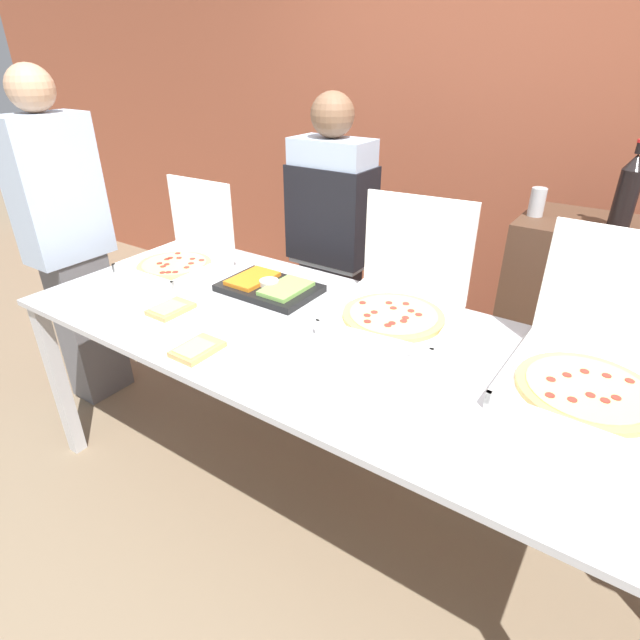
# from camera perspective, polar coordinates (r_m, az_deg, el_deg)

# --- Properties ---
(ground_plane) EXTENTS (16.00, 16.00, 0.00)m
(ground_plane) POSITION_cam_1_polar(r_m,az_deg,el_deg) (2.42, 0.00, -19.11)
(ground_plane) COLOR #847056
(brick_wall_behind) EXTENTS (10.00, 0.06, 2.80)m
(brick_wall_behind) POSITION_cam_1_polar(r_m,az_deg,el_deg) (3.22, 18.39, 20.08)
(brick_wall_behind) COLOR #9E5138
(brick_wall_behind) RESTS_ON ground_plane
(buffet_table) EXTENTS (2.46, 1.00, 0.85)m
(buffet_table) POSITION_cam_1_polar(r_m,az_deg,el_deg) (1.93, 0.00, -3.43)
(buffet_table) COLOR silver
(buffet_table) RESTS_ON ground_plane
(pizza_box_near_right) EXTENTS (0.49, 0.50, 0.47)m
(pizza_box_near_right) POSITION_cam_1_polar(r_m,az_deg,el_deg) (1.75, 28.98, -4.68)
(pizza_box_near_right) COLOR white
(pizza_box_near_right) RESTS_ON buffet_table
(pizza_box_near_left) EXTENTS (0.49, 0.51, 0.45)m
(pizza_box_near_left) POSITION_cam_1_polar(r_m,az_deg,el_deg) (1.98, 9.06, 2.39)
(pizza_box_near_left) COLOR white
(pizza_box_near_left) RESTS_ON buffet_table
(pizza_box_far_right) EXTENTS (0.41, 0.43, 0.40)m
(pizza_box_far_right) POSITION_cam_1_polar(r_m,az_deg,el_deg) (2.53, -15.57, 7.30)
(pizza_box_far_right) COLOR white
(pizza_box_far_right) RESTS_ON buffet_table
(paper_plate_front_right) EXTENTS (0.25, 0.25, 0.03)m
(paper_plate_front_right) POSITION_cam_1_polar(r_m,az_deg,el_deg) (2.11, -16.66, 1.08)
(paper_plate_front_right) COLOR white
(paper_plate_front_right) RESTS_ON buffet_table
(paper_plate_front_center) EXTENTS (0.22, 0.22, 0.03)m
(paper_plate_front_center) POSITION_cam_1_polar(r_m,az_deg,el_deg) (1.80, -13.84, -3.38)
(paper_plate_front_center) COLOR white
(paper_plate_front_center) RESTS_ON buffet_table
(veggie_tray) EXTENTS (0.42, 0.28, 0.05)m
(veggie_tray) POSITION_cam_1_polar(r_m,az_deg,el_deg) (2.22, -5.82, 3.80)
(veggie_tray) COLOR black
(veggie_tray) RESTS_ON buffet_table
(sideboard_podium) EXTENTS (0.78, 0.49, 1.14)m
(sideboard_podium) POSITION_cam_1_polar(r_m,az_deg,el_deg) (2.66, 28.15, -2.39)
(sideboard_podium) COLOR #4C3323
(sideboard_podium) RESTS_ON ground_plane
(soda_bottle) EXTENTS (0.09, 0.09, 0.35)m
(soda_bottle) POSITION_cam_1_polar(r_m,az_deg,el_deg) (2.38, 31.72, 12.40)
(soda_bottle) COLOR black
(soda_bottle) RESTS_ON sideboard_podium
(soda_can_silver) EXTENTS (0.07, 0.07, 0.12)m
(soda_can_silver) POSITION_cam_1_polar(r_m,az_deg,el_deg) (2.44, 23.58, 12.26)
(soda_can_silver) COLOR silver
(soda_can_silver) RESTS_ON sideboard_podium
(person_server_vest) EXTENTS (0.42, 0.24, 1.63)m
(person_server_vest) POSITION_cam_1_polar(r_m,az_deg,el_deg) (2.67, 1.28, 9.24)
(person_server_vest) COLOR #2D2D38
(person_server_vest) RESTS_ON ground_plane
(person_guest_cap) EXTENTS (0.22, 0.40, 1.75)m
(person_guest_cap) POSITION_cam_1_polar(r_m,az_deg,el_deg) (2.91, -26.80, 7.91)
(person_guest_cap) COLOR slate
(person_guest_cap) RESTS_ON ground_plane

